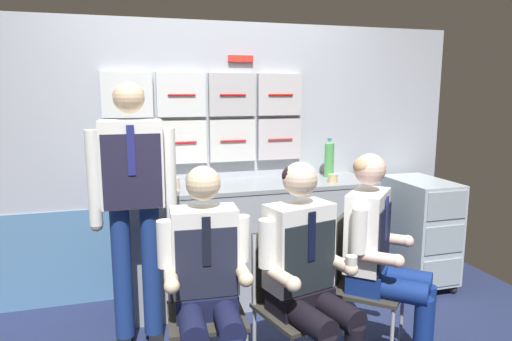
{
  "coord_description": "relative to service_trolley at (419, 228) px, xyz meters",
  "views": [
    {
      "loc": [
        -0.71,
        -2.21,
        1.62
      ],
      "look_at": [
        0.09,
        0.47,
        1.13
      ],
      "focal_mm": 32.09,
      "sensor_mm": 36.0,
      "label": 1
    }
  ],
  "objects": [
    {
      "name": "crew_member_right",
      "position": [
        -1.47,
        -1.08,
        0.22
      ],
      "size": [
        0.51,
        0.65,
        1.26
      ],
      "color": "black",
      "rests_on": "ground"
    },
    {
      "name": "folding_chair_right",
      "position": [
        -1.51,
        -0.92,
        0.05
      ],
      "size": [
        0.49,
        0.49,
        0.86
      ],
      "color": "#A8AAAF",
      "rests_on": "ground"
    },
    {
      "name": "galley_bulkhead",
      "position": [
        -1.67,
        0.43,
        0.59
      ],
      "size": [
        4.2,
        0.14,
        2.15
      ],
      "color": "#A7ADB9",
      "rests_on": "ground"
    },
    {
      "name": "crew_member_standing",
      "position": [
        -2.31,
        -0.3,
        0.52
      ],
      "size": [
        0.53,
        0.27,
        1.67
      ],
      "color": "black",
      "rests_on": "ground"
    },
    {
      "name": "sparkling_bottle_green",
      "position": [
        -0.73,
        0.24,
        0.59
      ],
      "size": [
        0.08,
        0.08,
        0.32
      ],
      "color": "#4C9B4F",
      "rests_on": "galley_counter"
    },
    {
      "name": "crew_member_left",
      "position": [
        -1.99,
        -0.99,
        0.21
      ],
      "size": [
        0.48,
        0.6,
        1.25
      ],
      "color": "black",
      "rests_on": "ground"
    },
    {
      "name": "folding_chair_by_counter",
      "position": [
        -1.05,
        -0.8,
        0.05
      ],
      "size": [
        0.57,
        0.57,
        0.86
      ],
      "color": "#A8AAAF",
      "rests_on": "ground"
    },
    {
      "name": "water_bottle_clear",
      "position": [
        -2.14,
        0.07,
        0.59
      ],
      "size": [
        0.07,
        0.07,
        0.3
      ],
      "color": "#ACD0DE",
      "rests_on": "galley_counter"
    },
    {
      "name": "galley_counter",
      "position": [
        -1.43,
        0.15,
        -0.02
      ],
      "size": [
        1.94,
        0.53,
        0.92
      ],
      "color": "#949AA1",
      "rests_on": "ground"
    },
    {
      "name": "service_trolley",
      "position": [
        0.0,
        0.0,
        0.0
      ],
      "size": [
        0.4,
        0.65,
        0.89
      ],
      "color": "black",
      "rests_on": "ground"
    },
    {
      "name": "crew_member_by_counter",
      "position": [
        -0.93,
        -0.91,
        0.22
      ],
      "size": [
        0.65,
        0.63,
        1.27
      ],
      "color": "black",
      "rests_on": "ground"
    },
    {
      "name": "coffee_cup_white",
      "position": [
        -0.81,
        0.01,
        0.47
      ],
      "size": [
        0.07,
        0.07,
        0.06
      ],
      "color": "tan",
      "rests_on": "galley_counter"
    },
    {
      "name": "espresso_cup_small",
      "position": [
        -2.01,
        0.13,
        0.48
      ],
      "size": [
        0.07,
        0.07,
        0.08
      ],
      "color": "tan",
      "rests_on": "galley_counter"
    },
    {
      "name": "folding_chair_left",
      "position": [
        -1.98,
        -0.83,
        0.05
      ],
      "size": [
        0.43,
        0.43,
        0.86
      ],
      "color": "#A8AAAF",
      "rests_on": "ground"
    }
  ]
}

